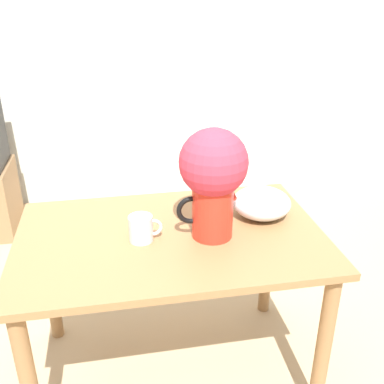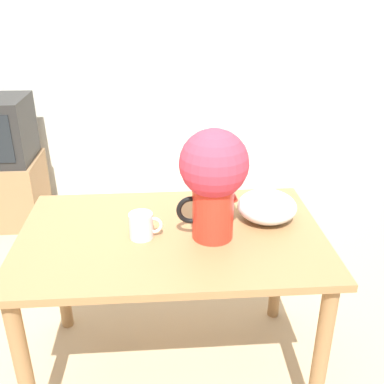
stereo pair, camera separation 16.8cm
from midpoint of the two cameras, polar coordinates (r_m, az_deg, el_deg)
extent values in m
plane|color=tan|center=(2.20, -4.52, -23.11)|extent=(12.00, 12.00, 0.00)
cube|color=silver|center=(3.52, -5.31, 19.53)|extent=(8.00, 0.05, 2.60)
cube|color=olive|center=(1.81, 0.02, -5.68)|extent=(1.22, 0.78, 0.03)
cylinder|color=olive|center=(1.83, -17.87, -21.29)|extent=(0.06, 0.06, 0.69)
cylinder|color=olive|center=(1.89, 18.66, -19.42)|extent=(0.06, 0.06, 0.69)
cylinder|color=olive|center=(2.32, -14.44, -9.55)|extent=(0.06, 0.06, 0.69)
cylinder|color=olive|center=(2.37, 12.90, -8.51)|extent=(0.06, 0.06, 0.69)
cylinder|color=red|center=(1.73, 5.46, -2.59)|extent=(0.16, 0.16, 0.22)
cone|color=red|center=(1.71, 7.80, -0.24)|extent=(0.06, 0.06, 0.05)
torus|color=black|center=(1.72, 2.70, -2.37)|extent=(0.11, 0.02, 0.11)
sphere|color=#3D7033|center=(1.67, 5.67, 2.11)|extent=(0.19, 0.19, 0.19)
sphere|color=#CC3347|center=(1.65, 5.74, 3.57)|extent=(0.26, 0.26, 0.26)
cylinder|color=silver|center=(1.75, -3.76, -4.36)|extent=(0.09, 0.09, 0.10)
torus|color=silver|center=(1.75, -2.16, -4.31)|extent=(0.07, 0.01, 0.07)
ellipsoid|color=silver|center=(1.91, 12.00, -1.87)|extent=(0.25, 0.25, 0.12)
cube|color=#8E6B47|center=(3.56, -21.56, 0.14)|extent=(0.55, 0.48, 0.48)
camera|label=1|loc=(0.08, -87.14, 1.34)|focal=42.00mm
camera|label=2|loc=(0.08, 92.86, -1.34)|focal=42.00mm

